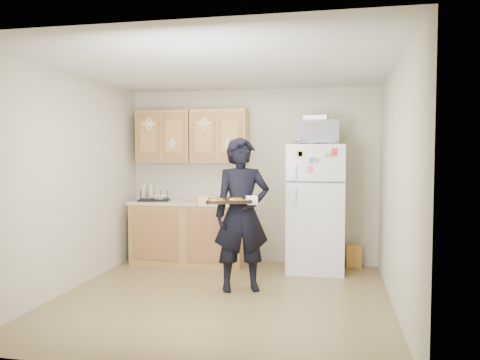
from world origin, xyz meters
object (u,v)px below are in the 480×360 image
person (242,214)px  dish_rack (154,195)px  refrigerator (316,208)px  baking_tray (227,201)px  microwave (316,132)px

person → dish_rack: person is taller
refrigerator → baking_tray: bearing=-123.5°
refrigerator → microwave: microwave is taller
baking_tray → microwave: 1.79m
person → microwave: microwave is taller
microwave → baking_tray: bearing=-128.6°
person → microwave: (0.80, 1.04, 0.98)m
dish_rack → baking_tray: bearing=-44.3°
baking_tray → refrigerator: bearing=35.6°
person → dish_rack: 1.86m
person → microwave: size_ratio=3.09×
person → dish_rack: bearing=123.3°
refrigerator → microwave: bearing=-93.9°
baking_tray → dish_rack: (-1.40, 1.37, -0.07)m
baking_tray → microwave: bearing=34.7°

